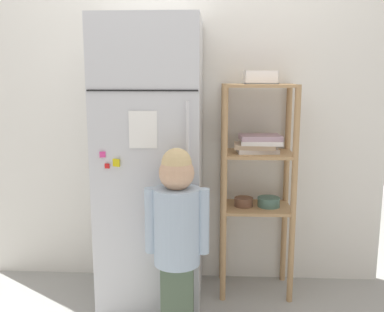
% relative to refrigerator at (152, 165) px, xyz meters
% --- Properties ---
extents(ground_plane, '(6.00, 6.00, 0.00)m').
position_rel_refrigerator_xyz_m(ground_plane, '(0.15, -0.02, -0.85)').
color(ground_plane, '#999993').
extents(kitchen_wall_back, '(2.68, 0.03, 2.20)m').
position_rel_refrigerator_xyz_m(kitchen_wall_back, '(0.15, 0.32, 0.25)').
color(kitchen_wall_back, silver).
rests_on(kitchen_wall_back, ground).
extents(refrigerator, '(0.59, 0.61, 1.70)m').
position_rel_refrigerator_xyz_m(refrigerator, '(0.00, 0.00, 0.00)').
color(refrigerator, silver).
rests_on(refrigerator, ground).
extents(child_standing, '(0.33, 0.24, 1.03)m').
position_rel_refrigerator_xyz_m(child_standing, '(0.19, -0.43, -0.23)').
color(child_standing, '#4B5D48').
rests_on(child_standing, ground).
extents(pantry_shelf_unit, '(0.45, 0.33, 1.33)m').
position_rel_refrigerator_xyz_m(pantry_shelf_unit, '(0.65, 0.12, -0.03)').
color(pantry_shelf_unit, tan).
rests_on(pantry_shelf_unit, ground).
extents(fruit_bin, '(0.20, 0.17, 0.08)m').
position_rel_refrigerator_xyz_m(fruit_bin, '(0.66, 0.12, 0.51)').
color(fruit_bin, white).
rests_on(fruit_bin, pantry_shelf_unit).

